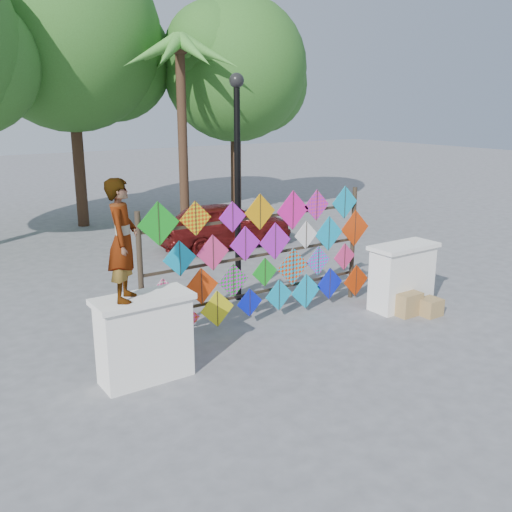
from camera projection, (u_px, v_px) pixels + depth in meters
The scene contains 12 objects.
ground at pixel (285, 334), 9.99m from camera, with size 80.00×80.00×0.00m, color gray.
parapet_left at pixel (145, 338), 8.20m from camera, with size 1.40×0.65×1.28m.
parapet_right at pixel (402, 276), 11.13m from camera, with size 1.40×0.65×1.28m.
kite_rack at pixel (267, 256), 10.32m from camera, with size 4.96×0.24×2.44m.
tree_mid at pixel (72, 40), 17.35m from camera, with size 6.30×5.60×8.61m.
tree_east at pixel (237, 70), 19.07m from camera, with size 5.40×4.80×7.42m.
palm_tree at pixel (180, 65), 16.28m from camera, with size 3.62×3.62×5.83m.
vendor_woman at pixel (123, 240), 7.68m from camera, with size 0.62×0.40×1.69m, color #99999E.
sedan at pixel (225, 224), 15.84m from camera, with size 1.52×3.78×1.29m, color #5B100F.
lamppost at pixel (237, 168), 11.05m from camera, with size 0.28×0.28×4.46m.
cardboard_box_near at pixel (406, 303), 10.87m from camera, with size 0.49×0.44×0.44m, color olive.
cardboard_box_far at pixel (430, 307), 10.82m from camera, with size 0.39×0.36×0.33m, color olive.
Camera 1 is at (-5.66, -7.39, 3.92)m, focal length 40.00 mm.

